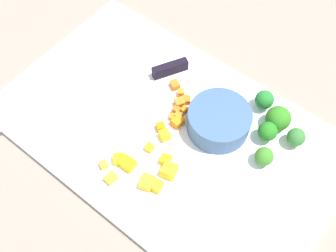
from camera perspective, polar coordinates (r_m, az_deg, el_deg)
The scene contains 29 objects.
ground_plane at distance 0.65m, azimuth 0.00°, elevation -0.99°, with size 4.00×4.00×0.00m, color gray.
cutting_board at distance 0.65m, azimuth 0.00°, elevation -0.73°, with size 0.55×0.34×0.01m, color white.
prep_bowl at distance 0.63m, azimuth 7.36°, elevation 0.75°, with size 0.10×0.10×0.04m, color #395884.
chef_knife at distance 0.69m, azimuth -5.29°, elevation 6.33°, with size 0.18×0.30×0.02m.
carrot_dice_0 at distance 0.68m, azimuth 1.92°, elevation 4.80°, with size 0.01×0.01×0.01m, color orange.
carrot_dice_1 at distance 0.66m, azimuth 2.38°, elevation 2.35°, with size 0.01×0.01×0.01m, color orange.
carrot_dice_2 at distance 0.66m, azimuth 1.67°, elevation 3.36°, with size 0.02×0.01×0.01m, color orange.
carrot_dice_3 at distance 0.69m, azimuth 1.02°, elevation 5.97°, with size 0.02×0.01×0.01m, color orange.
carrot_dice_4 at distance 0.65m, azimuth 1.68°, elevation 1.36°, with size 0.01×0.01×0.01m, color orange.
carrot_dice_5 at distance 0.66m, azimuth 1.25°, elevation 2.31°, with size 0.01×0.01×0.01m, color orange.
carrot_dice_6 at distance 0.64m, azimuth 1.41°, elevation 0.63°, with size 0.02×0.02×0.01m, color orange.
carrot_dice_7 at distance 0.64m, azimuth -1.08°, elevation -0.15°, with size 0.01×0.01×0.01m, color orange.
carrot_dice_8 at distance 0.67m, azimuth 2.65°, elevation 3.76°, with size 0.01×0.01×0.01m, color orange.
carrot_dice_9 at distance 0.65m, azimuth 0.65°, elevation 1.32°, with size 0.01×0.01×0.01m, color orange.
pepper_dice_0 at distance 0.61m, azimuth -5.80°, elevation -5.48°, with size 0.02×0.02×0.02m, color yellow.
pepper_dice_1 at distance 0.60m, azimuth -8.27°, elevation -7.45°, with size 0.01×0.02×0.01m, color yellow.
pepper_dice_2 at distance 0.62m, azimuth -2.79°, elevation -3.05°, with size 0.01×0.01×0.01m, color yellow.
pepper_dice_3 at distance 0.59m, azimuth -3.07°, elevation -8.16°, with size 0.02×0.02×0.02m, color yellow.
pepper_dice_4 at distance 0.63m, azimuth -0.46°, elevation -1.34°, with size 0.02×0.02×0.02m, color yellow.
pepper_dice_5 at distance 0.61m, azimuth -7.04°, elevation -4.80°, with size 0.02×0.02×0.02m, color yellow.
pepper_dice_6 at distance 0.62m, azimuth -9.28°, elevation -5.54°, with size 0.01×0.01×0.01m, color yellow.
pepper_dice_7 at distance 0.61m, azimuth -0.31°, elevation -4.94°, with size 0.02×0.02×0.01m, color yellow.
pepper_dice_8 at distance 0.59m, azimuth -1.61°, elevation -8.67°, with size 0.02×0.01×0.02m, color yellow.
pepper_dice_9 at distance 0.60m, azimuth 0.20°, elevation -6.48°, with size 0.02×0.02×0.02m, color yellow.
broccoli_floret_0 at distance 0.65m, azimuth 18.02°, elevation -1.55°, with size 0.03×0.03×0.03m.
broccoli_floret_1 at distance 0.67m, azimuth 13.76°, elevation 3.70°, with size 0.03×0.03×0.04m.
broccoli_floret_2 at distance 0.65m, azimuth 15.63°, elevation 1.04°, with size 0.04×0.04×0.04m.
broccoli_floret_3 at distance 0.62m, azimuth 13.72°, elevation -4.32°, with size 0.03×0.03×0.03m.
broccoli_floret_4 at distance 0.64m, azimuth 14.20°, elevation -0.78°, with size 0.03×0.03×0.04m.
Camera 1 is at (-0.20, 0.26, 0.57)m, focal length 42.14 mm.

